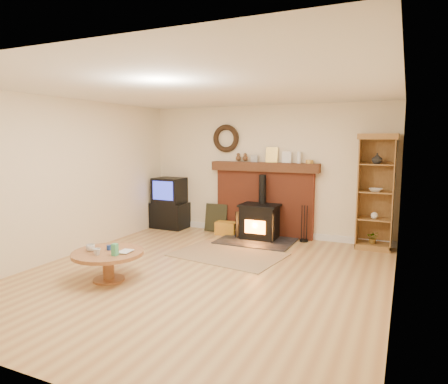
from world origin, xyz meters
The scene contains 11 objects.
ground centered at (0.00, 0.00, 0.00)m, with size 5.50×5.50×0.00m, color #AC7A47.
room_shell centered at (-0.02, 0.09, 1.72)m, with size 5.02×5.52×2.61m.
chimney_breast centered at (0.00, 2.67, 0.80)m, with size 2.20×0.22×1.78m.
wood_stove centered at (0.04, 2.27, 0.33)m, with size 1.40×1.00×1.25m.
area_rug centered at (-0.08, 1.09, 0.01)m, with size 1.77×1.22×0.01m, color brown.
tv_unit centered at (-2.10, 2.47, 0.53)m, with size 0.76×0.55×1.10m.
curio_cabinet centered at (2.10, 2.56, 1.02)m, with size 0.65×0.47×2.03m.
firelog_box centered at (-0.71, 2.40, 0.13)m, with size 0.42×0.26×0.26m, color yellow.
leaning_painting centered at (-1.01, 2.55, 0.29)m, with size 0.49×0.03×0.59m, color black.
fire_tools centered at (0.87, 2.50, 0.13)m, with size 0.16×0.16×0.70m.
coffee_table centered at (-1.09, -0.71, 0.34)m, with size 0.97×0.97×0.57m.
Camera 1 is at (2.57, -4.87, 1.94)m, focal length 32.00 mm.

